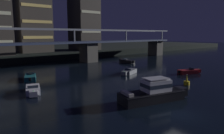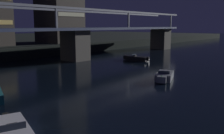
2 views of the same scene
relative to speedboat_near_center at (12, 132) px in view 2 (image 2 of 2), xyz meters
name	(u,v)px [view 2 (image 2 of 2)]	position (x,y,z in m)	size (l,w,h in m)	color
speedboat_near_center	(12,132)	(0.00, 0.00, 0.00)	(2.92, 5.14, 1.16)	silver
speedboat_far_left	(164,76)	(19.90, 1.47, 0.00)	(5.06, 3.13, 1.16)	gray
speedboat_far_center	(137,58)	(31.01, 13.47, 0.00)	(2.16, 5.23, 1.16)	black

